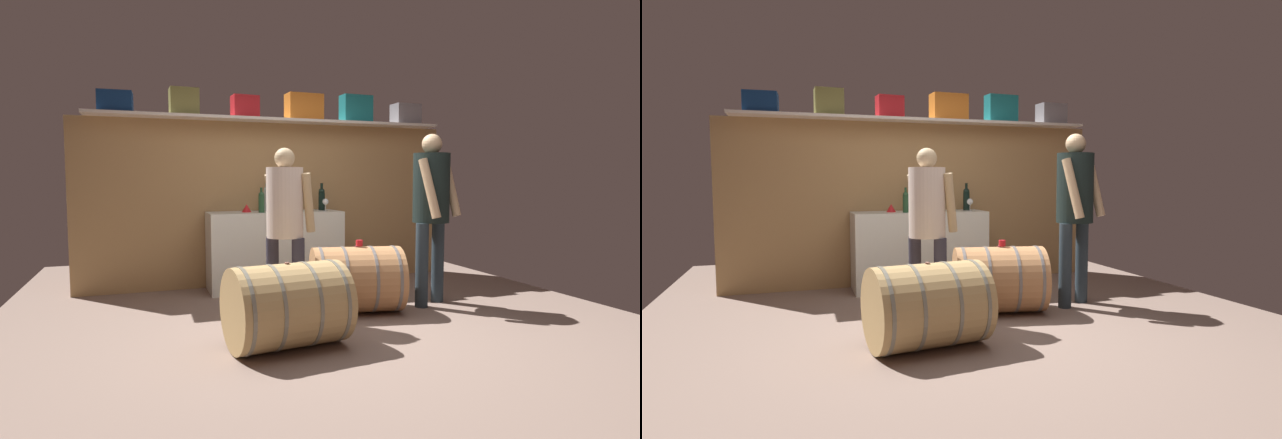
% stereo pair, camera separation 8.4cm
% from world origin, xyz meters
% --- Properties ---
extents(ground_plane, '(5.72, 7.58, 0.02)m').
position_xyz_m(ground_plane, '(0.00, 0.55, -0.01)').
color(ground_plane, gray).
extents(back_wall_panel, '(4.52, 0.10, 1.94)m').
position_xyz_m(back_wall_panel, '(0.00, 2.19, 0.97)').
color(back_wall_panel, tan).
rests_on(back_wall_panel, ground).
extents(high_shelf_board, '(4.16, 0.40, 0.03)m').
position_xyz_m(high_shelf_board, '(0.00, 2.04, 1.96)').
color(high_shelf_board, silver).
rests_on(high_shelf_board, back_wall_panel).
extents(toolcase_navy, '(0.36, 0.30, 0.22)m').
position_xyz_m(toolcase_navy, '(-1.75, 2.04, 2.09)').
color(toolcase_navy, navy).
rests_on(toolcase_navy, high_shelf_board).
extents(toolcase_olive, '(0.32, 0.26, 0.29)m').
position_xyz_m(toolcase_olive, '(-1.04, 2.04, 2.12)').
color(toolcase_olive, olive).
rests_on(toolcase_olive, high_shelf_board).
extents(toolcase_red, '(0.31, 0.23, 0.25)m').
position_xyz_m(toolcase_red, '(-0.36, 2.04, 2.10)').
color(toolcase_red, red).
rests_on(toolcase_red, high_shelf_board).
extents(toolcase_orange, '(0.44, 0.26, 0.31)m').
position_xyz_m(toolcase_orange, '(0.35, 2.04, 2.13)').
color(toolcase_orange, orange).
rests_on(toolcase_orange, high_shelf_board).
extents(toolcase_teal, '(0.39, 0.22, 0.33)m').
position_xyz_m(toolcase_teal, '(1.03, 2.04, 2.14)').
color(toolcase_teal, teal).
rests_on(toolcase_teal, high_shelf_board).
extents(toolcase_grey, '(0.35, 0.24, 0.26)m').
position_xyz_m(toolcase_grey, '(1.73, 2.04, 2.11)').
color(toolcase_grey, gray).
rests_on(toolcase_grey, high_shelf_board).
extents(work_cabinet, '(1.53, 0.53, 0.90)m').
position_xyz_m(work_cabinet, '(-0.06, 1.87, 0.45)').
color(work_cabinet, white).
rests_on(work_cabinet, ground).
extents(wine_bottle_dark, '(0.08, 0.08, 0.33)m').
position_xyz_m(wine_bottle_dark, '(0.54, 1.94, 1.04)').
color(wine_bottle_dark, black).
rests_on(wine_bottle_dark, work_cabinet).
extents(wine_bottle_green, '(0.07, 0.07, 0.28)m').
position_xyz_m(wine_bottle_green, '(-0.25, 1.75, 1.02)').
color(wine_bottle_green, '#2A5333').
rests_on(wine_bottle_green, work_cabinet).
extents(wine_bottle_clear, '(0.07, 0.07, 0.33)m').
position_xyz_m(wine_bottle_clear, '(-0.12, 2.03, 1.05)').
color(wine_bottle_clear, '#B0C8B9').
rests_on(wine_bottle_clear, work_cabinet).
extents(wine_glass, '(0.07, 0.07, 0.15)m').
position_xyz_m(wine_glass, '(0.53, 1.78, 1.00)').
color(wine_glass, white).
rests_on(wine_glass, work_cabinet).
extents(red_funnel, '(0.11, 0.11, 0.09)m').
position_xyz_m(red_funnel, '(-0.39, 1.88, 0.94)').
color(red_funnel, red).
rests_on(red_funnel, work_cabinet).
extents(wine_barrel_near, '(0.95, 0.78, 0.64)m').
position_xyz_m(wine_barrel_near, '(0.40, 0.57, 0.32)').
color(wine_barrel_near, tan).
rests_on(wine_barrel_near, ground).
extents(wine_barrel_far, '(0.93, 0.73, 0.65)m').
position_xyz_m(wine_barrel_far, '(-0.50, -0.18, 0.32)').
color(wine_barrel_far, tan).
rests_on(wine_barrel_far, ground).
extents(tasting_cup, '(0.07, 0.07, 0.06)m').
position_xyz_m(tasting_cup, '(0.43, 0.57, 0.66)').
color(tasting_cup, red).
rests_on(tasting_cup, wine_barrel_near).
extents(winemaker_pouring, '(0.56, 0.50, 1.72)m').
position_xyz_m(winemaker_pouring, '(1.22, 0.59, 1.06)').
color(winemaker_pouring, '#28353E').
rests_on(winemaker_pouring, ground).
extents(visitor_tasting, '(0.44, 0.47, 1.55)m').
position_xyz_m(visitor_tasting, '(-0.31, 0.53, 0.95)').
color(visitor_tasting, '#2D2B3A').
rests_on(visitor_tasting, ground).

